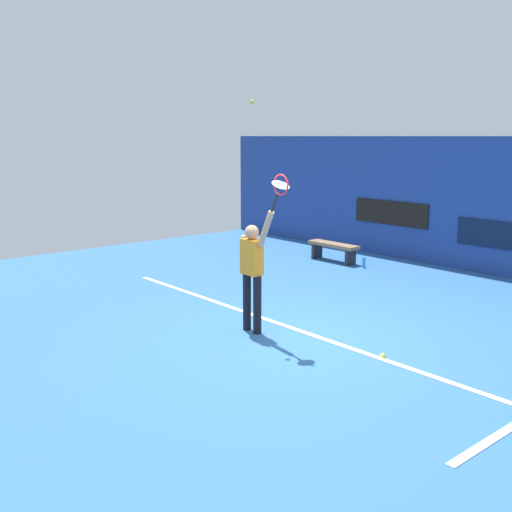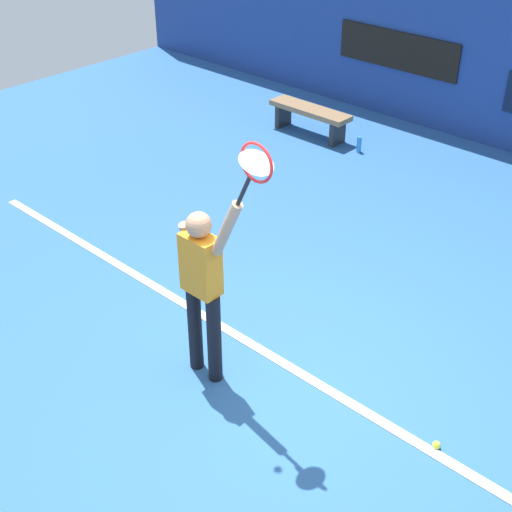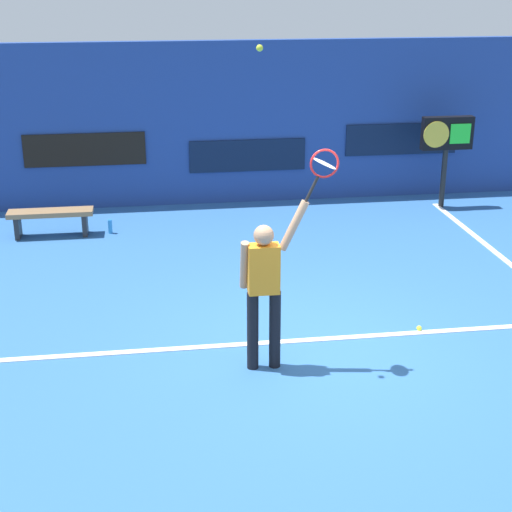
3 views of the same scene
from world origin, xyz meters
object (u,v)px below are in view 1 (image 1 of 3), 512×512
Objects in this scene: tennis_player at (252,269)px; tennis_racket at (280,187)px; court_bench at (333,248)px; spare_ball at (383,355)px; water_bottle at (364,263)px; tennis_ball at (252,102)px.

tennis_racket is (0.61, -0.00, 1.30)m from tennis_player.
spare_ball is at bearing -41.74° from court_bench.
tennis_player is 28.73× the size of spare_ball.
tennis_player is 2.36m from spare_ball.
tennis_racket is at bearing -156.21° from spare_ball.
water_bottle is at bearing 131.99° from spare_ball.
tennis_ball is (-0.66, 0.04, 1.20)m from tennis_racket.
court_bench is (-3.45, 5.00, -1.97)m from tennis_racket.
court_bench is (-2.78, 4.96, -3.17)m from tennis_ball.
water_bottle is (-2.49, 5.00, -2.19)m from tennis_racket.
tennis_racket reaches higher than court_bench.
tennis_ball is at bearing -60.67° from court_bench.
tennis_player is 8.14× the size of water_bottle.
tennis_player is 5.78m from court_bench.
court_bench is 5.83× the size of water_bottle.
water_bottle is (0.96, 0.00, -0.22)m from court_bench.
tennis_ball is 0.28× the size of water_bottle.
tennis_player is at bearing -69.47° from water_bottle.
tennis_player is 2.50m from tennis_ball.
tennis_racket is 5.99m from water_bottle.
court_bench is 6.56m from spare_ball.
court_bench is 0.99m from water_bottle.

